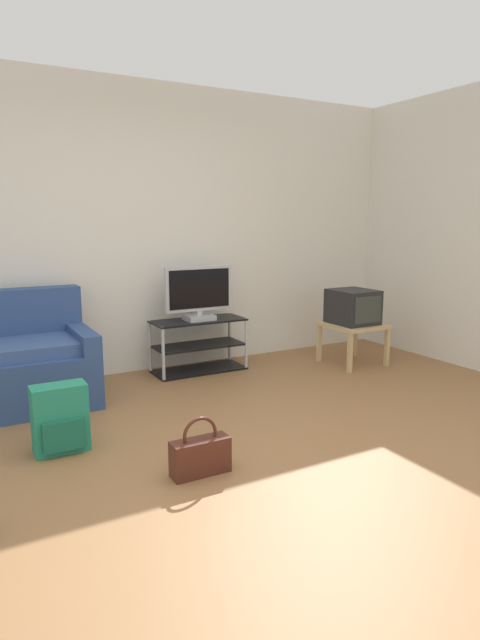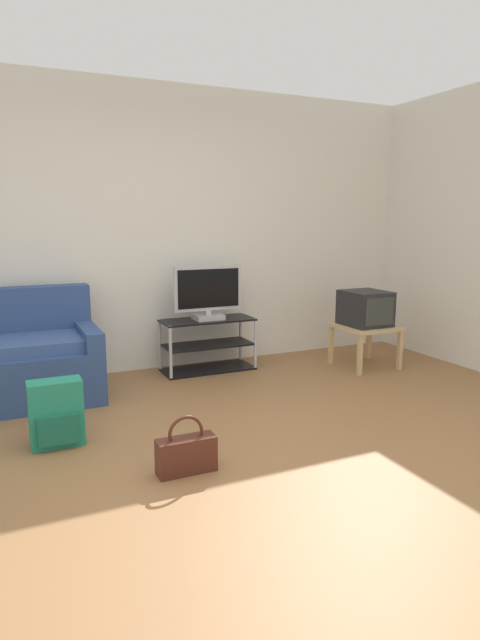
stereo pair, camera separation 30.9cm
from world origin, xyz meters
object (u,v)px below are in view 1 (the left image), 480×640
tv_stand (199,345)px  crt_tv (353,307)px  backpack (60,419)px  flat_tv (199,294)px  side_table (353,330)px  handbag (200,455)px

tv_stand → crt_tv: crt_tv is taller
tv_stand → backpack: (-1.54, -1.26, -0.04)m
flat_tv → backpack: 2.05m
side_table → backpack: backpack is taller
backpack → flat_tv: bearing=35.0°
side_table → handbag: bearing=-148.7°
tv_stand → flat_tv: bearing=-90.0°
handbag → flat_tv: bearing=65.2°
side_table → crt_tv: crt_tv is taller
side_table → crt_tv: (0.00, 0.02, 0.23)m
crt_tv → handbag: crt_tv is taller
flat_tv → crt_tv: (1.47, -0.49, -0.17)m
backpack → side_table: bearing=9.8°
side_table → handbag: (-2.37, -1.44, -0.24)m
backpack → handbag: backpack is taller
side_table → backpack: size_ratio=1.24×
tv_stand → handbag: tv_stand is taller
crt_tv → backpack: 3.12m
backpack → tv_stand: bearing=35.5°
flat_tv → crt_tv: flat_tv is taller
flat_tv → side_table: bearing=-19.0°
side_table → tv_stand: bearing=160.3°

